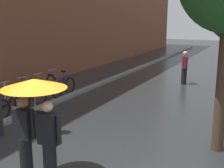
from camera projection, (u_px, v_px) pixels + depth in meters
The scene contains 7 objects.
kerb_strip at pixel (120, 76), 15.98m from camera, with size 0.30×36.00×0.12m, color slate.
parked_bicycle_1 at pixel (13, 99), 10.17m from camera, with size 1.15×0.82×0.96m.
parked_bicycle_2 at pixel (31, 93), 11.01m from camera, with size 1.15×0.81×0.96m.
parked_bicycle_3 at pixel (47, 88), 11.79m from camera, with size 1.10×0.74×0.96m.
parked_bicycle_4 at pixel (60, 84), 12.59m from camera, with size 1.09×0.72×0.96m.
couple_under_umbrella at pixel (35, 111), 5.55m from camera, with size 1.24×1.24×2.04m.
pedestrian_walking_midground at pixel (184, 67), 14.01m from camera, with size 0.36×0.55×1.61m.
Camera 1 is at (3.50, -4.19, 3.15)m, focal length 46.77 mm.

